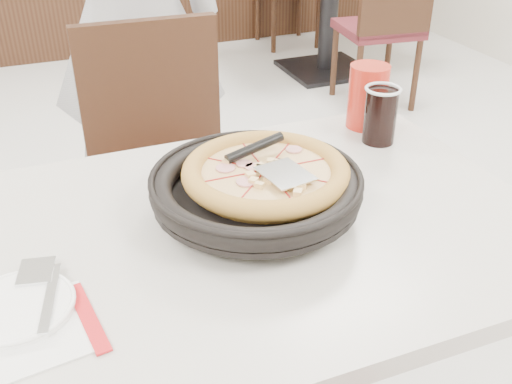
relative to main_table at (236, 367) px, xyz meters
name	(u,v)px	position (x,y,z in m)	size (l,w,h in m)	color
main_table	(236,367)	(0.00, 0.00, 0.00)	(1.20, 0.80, 0.75)	beige
chair_far	(171,197)	(0.02, 0.60, 0.10)	(0.42, 0.42, 0.95)	black
trivet	(265,200)	(0.08, 0.04, 0.39)	(0.13, 0.13, 0.04)	black
pizza_pan	(256,196)	(0.06, 0.02, 0.42)	(0.40, 0.40, 0.01)	black
pizza	(266,180)	(0.09, 0.05, 0.44)	(0.28, 0.28, 0.02)	#AF843D
pizza_server	(285,174)	(0.11, 0.00, 0.47)	(0.08, 0.10, 0.00)	silver
napkin	(37,330)	(-0.37, -0.16, 0.38)	(0.17, 0.17, 0.00)	white
side_plate	(18,308)	(-0.39, -0.10, 0.38)	(0.17, 0.17, 0.01)	white
fork	(50,297)	(-0.34, -0.10, 0.39)	(0.02, 0.17, 0.00)	silver
cola_glass	(380,117)	(0.46, 0.22, 0.44)	(0.08, 0.08, 0.13)	black
red_cup	(368,96)	(0.48, 0.31, 0.45)	(0.10, 0.10, 0.16)	#B52215
diner_person	(132,16)	(0.06, 1.18, 0.49)	(0.63, 0.41, 1.73)	#B0AFB4
bg_table_right	(329,17)	(1.63, 2.66, 0.00)	(1.20, 0.80, 0.75)	beige
bg_chair_right_near	(378,24)	(1.62, 2.04, 0.10)	(0.42, 0.42, 0.95)	black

